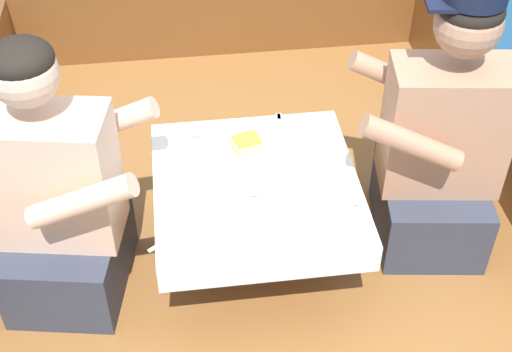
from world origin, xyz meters
name	(u,v)px	position (x,y,z in m)	size (l,w,h in m)	color
ground_plane	(258,309)	(0.00, 0.00, 0.00)	(60.00, 60.00, 0.00)	navy
boat_deck	(258,288)	(0.00, 0.00, 0.12)	(2.09, 2.99, 0.24)	brown
bow_coaming	(219,14)	(0.00, 1.47, 0.46)	(1.97, 0.06, 0.43)	brown
cockpit_table	(256,189)	(0.00, 0.05, 0.57)	(0.67, 0.70, 0.37)	#B2B2B7
person_port	(58,202)	(-0.64, 0.01, 0.63)	(0.57, 0.52, 0.96)	#333847
person_starboard	(440,146)	(0.64, 0.10, 0.65)	(0.56, 0.50, 1.01)	#333847
plate_sandwich	(247,150)	(-0.01, 0.21, 0.62)	(0.22, 0.22, 0.01)	white
plate_bread	(295,193)	(0.12, -0.03, 0.62)	(0.17, 0.17, 0.01)	white
sandwich	(247,144)	(-0.01, 0.21, 0.65)	(0.12, 0.11, 0.05)	#E0BC7F
bowl_port_near	(191,182)	(-0.21, 0.05, 0.64)	(0.13, 0.13, 0.04)	white
bowl_starboard_near	(205,231)	(-0.19, -0.18, 0.64)	(0.15, 0.15, 0.04)	white
bowl_center_far	(313,146)	(0.21, 0.18, 0.64)	(0.14, 0.14, 0.04)	white
coffee_cup_port	(342,206)	(0.25, -0.13, 0.64)	(0.10, 0.07, 0.05)	white
coffee_cup_starboard	(183,134)	(-0.23, 0.29, 0.64)	(0.10, 0.07, 0.05)	white
coffee_cup_center	(240,193)	(-0.06, -0.04, 0.65)	(0.10, 0.07, 0.06)	white
tin_can	(297,223)	(0.09, -0.19, 0.64)	(0.07, 0.07, 0.05)	silver
utensil_knife_starboard	(315,126)	(0.25, 0.31, 0.62)	(0.12, 0.14, 0.00)	silver
utensil_spoon_port	(206,145)	(-0.15, 0.25, 0.62)	(0.09, 0.16, 0.01)	silver
utensil_knife_port	(171,238)	(-0.29, -0.18, 0.62)	(0.15, 0.11, 0.00)	silver
utensil_fork_starboard	(280,125)	(0.12, 0.33, 0.62)	(0.03, 0.17, 0.00)	silver
utensil_spoon_center	(276,221)	(0.04, -0.15, 0.62)	(0.08, 0.16, 0.01)	silver
utensil_spoon_starboard	(267,215)	(0.01, -0.12, 0.62)	(0.15, 0.11, 0.01)	silver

